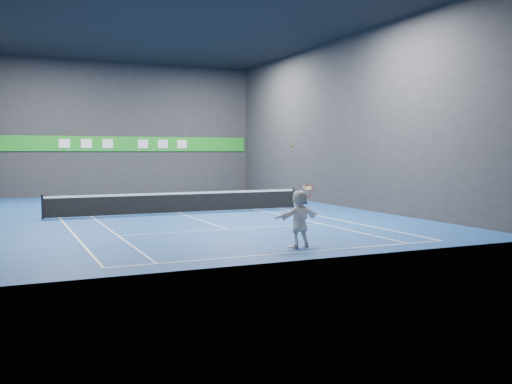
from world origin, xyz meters
name	(u,v)px	position (x,y,z in m)	size (l,w,h in m)	color
ground	(180,213)	(0.00, 0.00, 0.00)	(26.00, 26.00, 0.00)	navy
ceiling	(178,23)	(0.00, 0.00, 9.00)	(26.00, 26.00, 0.00)	black
wall_back	(125,129)	(0.00, 13.00, 4.50)	(18.00, 0.10, 9.00)	#27272A
wall_front	(315,94)	(0.00, -13.00, 4.50)	(18.00, 0.10, 9.00)	#27272A
wall_right	(340,123)	(9.00, 0.00, 4.50)	(0.10, 26.00, 9.00)	#27272A
baseline_near	(295,252)	(0.00, -11.89, 0.00)	(10.98, 0.08, 0.01)	white
baseline_far	(129,196)	(0.00, 11.89, 0.00)	(10.98, 0.08, 0.01)	white
sideline_doubles_left	(60,218)	(-5.49, 0.00, 0.00)	(0.08, 23.78, 0.01)	white
sideline_doubles_right	(281,208)	(5.49, 0.00, 0.00)	(0.08, 23.78, 0.01)	white
sideline_singles_left	(92,217)	(-4.11, 0.00, 0.00)	(0.06, 23.78, 0.01)	white
sideline_singles_right	(257,209)	(4.11, 0.00, 0.00)	(0.06, 23.78, 0.01)	white
service_line_near	(227,229)	(0.00, -6.40, 0.00)	(8.23, 0.06, 0.01)	white
service_line_far	(148,202)	(0.00, 6.40, 0.00)	(8.23, 0.06, 0.01)	white
center_service_line	(180,213)	(0.00, 0.00, 0.00)	(0.06, 12.80, 0.01)	white
player	(300,219)	(0.57, -11.10, 0.89)	(1.65, 0.52, 1.78)	white
tennis_ball	(292,146)	(0.40, -10.89, 3.11)	(0.07, 0.07, 0.07)	#BADC24
tennis_net	(179,202)	(0.00, 0.00, 0.54)	(12.50, 0.10, 1.07)	black
sponsor_banner	(125,144)	(0.00, 12.93, 3.50)	(17.64, 0.11, 1.00)	#1E8D21
tennis_racket	(309,189)	(0.90, -11.05, 1.78)	(0.46, 0.33, 0.62)	red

